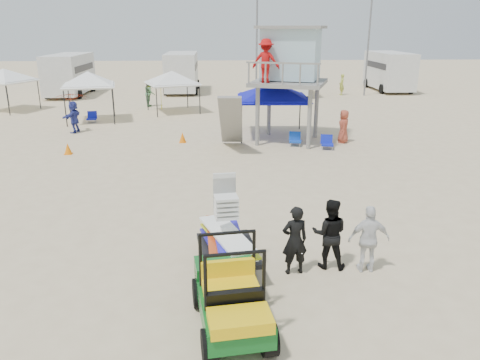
{
  "coord_description": "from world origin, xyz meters",
  "views": [
    {
      "loc": [
        -0.14,
        -9.42,
        5.41
      ],
      "look_at": [
        0.5,
        3.0,
        1.3
      ],
      "focal_mm": 35.0,
      "sensor_mm": 36.0,
      "label": 1
    }
  ],
  "objects_px": {
    "utility_cart": "(230,290)",
    "lifeguard_tower": "(287,59)",
    "surf_trailer": "(227,236)",
    "canopy_blue": "(273,85)",
    "man_left": "(295,240)"
  },
  "relations": [
    {
      "from": "lifeguard_tower",
      "to": "canopy_blue",
      "type": "xyz_separation_m",
      "value": [
        -0.49,
        1.15,
        -1.38
      ]
    },
    {
      "from": "lifeguard_tower",
      "to": "man_left",
      "type": "bearing_deg",
      "value": -97.27
    },
    {
      "from": "man_left",
      "to": "canopy_blue",
      "type": "relative_size",
      "value": 0.46
    },
    {
      "from": "lifeguard_tower",
      "to": "canopy_blue",
      "type": "relative_size",
      "value": 1.5
    },
    {
      "from": "surf_trailer",
      "to": "canopy_blue",
      "type": "xyz_separation_m",
      "value": [
        2.69,
        13.84,
        1.75
      ]
    },
    {
      "from": "surf_trailer",
      "to": "lifeguard_tower",
      "type": "bearing_deg",
      "value": 75.96
    },
    {
      "from": "surf_trailer",
      "to": "canopy_blue",
      "type": "relative_size",
      "value": 0.69
    },
    {
      "from": "surf_trailer",
      "to": "lifeguard_tower",
      "type": "height_order",
      "value": "lifeguard_tower"
    },
    {
      "from": "utility_cart",
      "to": "canopy_blue",
      "type": "distance_m",
      "value": 16.49
    },
    {
      "from": "utility_cart",
      "to": "lifeguard_tower",
      "type": "distance_m",
      "value": 15.68
    },
    {
      "from": "utility_cart",
      "to": "surf_trailer",
      "type": "bearing_deg",
      "value": 89.93
    },
    {
      "from": "man_left",
      "to": "lifeguard_tower",
      "type": "bearing_deg",
      "value": -106.06
    },
    {
      "from": "utility_cart",
      "to": "lifeguard_tower",
      "type": "bearing_deg",
      "value": 78.06
    },
    {
      "from": "utility_cart",
      "to": "surf_trailer",
      "type": "height_order",
      "value": "surf_trailer"
    },
    {
      "from": "utility_cart",
      "to": "surf_trailer",
      "type": "distance_m",
      "value": 2.33
    }
  ]
}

